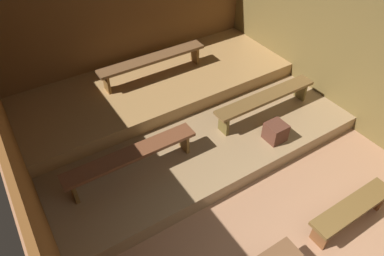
{
  "coord_description": "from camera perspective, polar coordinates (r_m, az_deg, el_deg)",
  "views": [
    {
      "loc": [
        -2.39,
        -0.56,
        4.19
      ],
      "look_at": [
        -0.13,
        2.98,
        0.45
      ],
      "focal_mm": 32.63,
      "sensor_mm": 36.0,
      "label": 1
    }
  ],
  "objects": [
    {
      "name": "ground",
      "position": [
        5.85,
        2.54,
        -4.68
      ],
      "size": [
        5.97,
        6.2,
        0.08
      ],
      "primitive_type": "cube",
      "color": "#A27352"
    },
    {
      "name": "wall_back",
      "position": [
        7.14,
        -10.11,
        15.69
      ],
      "size": [
        5.97,
        0.06,
        2.27
      ],
      "primitive_type": "cube",
      "color": "brown",
      "rests_on": "ground"
    },
    {
      "name": "wall_left",
      "position": [
        4.48,
        -25.96,
        -6.86
      ],
      "size": [
        0.06,
        6.2,
        2.27
      ],
      "primitive_type": "cube",
      "color": "brown",
      "rests_on": "ground"
    },
    {
      "name": "wall_right",
      "position": [
        6.71,
        22.02,
        11.46
      ],
      "size": [
        0.06,
        6.2,
        2.27
      ],
      "primitive_type": "cube",
      "color": "brown",
      "rests_on": "ground"
    },
    {
      "name": "platform_lower",
      "position": [
        6.31,
        -2.15,
        1.49
      ],
      "size": [
        5.17,
        3.55,
        0.25
      ],
      "primitive_type": "cube",
      "color": "#967751",
      "rests_on": "ground"
    },
    {
      "name": "platform_middle",
      "position": [
        6.73,
        -5.81,
        6.91
      ],
      "size": [
        5.17,
        1.91,
        0.25
      ],
      "primitive_type": "cube",
      "color": "#A67B48",
      "rests_on": "platform_lower"
    },
    {
      "name": "bench_floor_right",
      "position": [
        5.19,
        24.69,
        -11.99
      ],
      "size": [
        1.36,
        0.29,
        0.4
      ],
      "color": "brown",
      "rests_on": "ground"
    },
    {
      "name": "bench_lower_left",
      "position": [
        5.07,
        -9.89,
        -4.57
      ],
      "size": [
        2.01,
        0.29,
        0.4
      ],
      "color": "brown",
      "rests_on": "platform_lower"
    },
    {
      "name": "bench_lower_right",
      "position": [
        6.14,
        11.95,
        4.67
      ],
      "size": [
        2.01,
        0.29,
        0.4
      ],
      "color": "brown",
      "rests_on": "platform_lower"
    },
    {
      "name": "bench_middle_center",
      "position": [
        6.62,
        -6.45,
        10.91
      ],
      "size": [
        2.11,
        0.29,
        0.4
      ],
      "color": "brown",
      "rests_on": "platform_middle"
    },
    {
      "name": "wooden_crate_lower",
      "position": [
        5.79,
        13.49,
        -0.6
      ],
      "size": [
        0.31,
        0.31,
        0.31
      ],
      "primitive_type": "cube",
      "color": "#542D1F",
      "rests_on": "platform_lower"
    }
  ]
}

